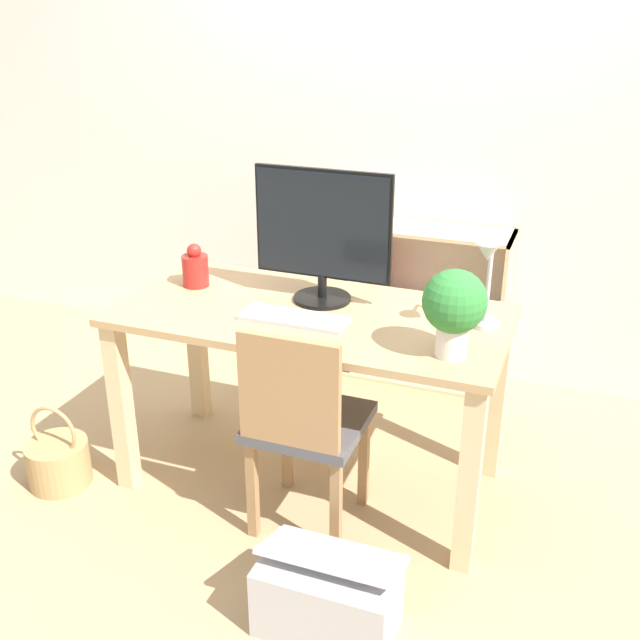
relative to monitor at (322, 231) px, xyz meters
The scene contains 12 objects.
ground_plane 1.05m from the monitor, 88.30° to the right, with size 10.00×10.00×0.00m, color tan.
wall_back 1.11m from the monitor, 89.80° to the left, with size 8.00×0.05×2.60m.
desk 0.43m from the monitor, 88.30° to the right, with size 1.48×0.72×0.76m.
monitor is the anchor object (origin of this frame).
keyboard 0.35m from the monitor, 96.36° to the right, with size 0.40×0.15×0.02m.
vase 0.58m from the monitor, behind, with size 0.11×0.11×0.18m.
desk_lamp 0.65m from the monitor, ahead, with size 0.10×0.19×0.34m.
potted_plant 0.66m from the monitor, 28.34° to the right, with size 0.21×0.21×0.30m.
chair 0.72m from the monitor, 77.94° to the right, with size 0.40×0.40×0.85m.
bookshelf 1.10m from the monitor, 92.69° to the left, with size 0.96×0.28×0.82m.
basket 1.44m from the monitor, 151.49° to the right, with size 0.25×0.25×0.36m.
storage_box 1.30m from the monitor, 68.14° to the right, with size 0.44×0.30×0.30m.
Camera 1 is at (0.95, -2.43, 1.87)m, focal length 42.00 mm.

